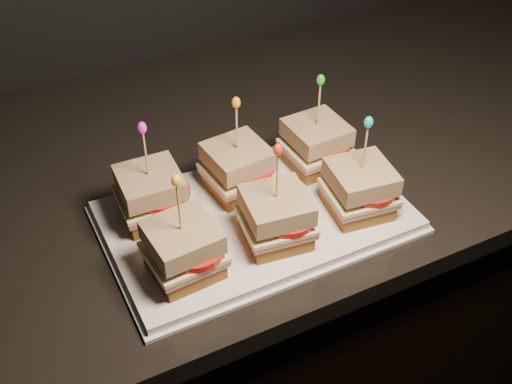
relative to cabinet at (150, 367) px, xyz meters
name	(u,v)px	position (x,y,z in m)	size (l,w,h in m)	color
cabinet	(150,367)	(0.00, 0.00, 0.00)	(2.12, 0.67, 0.90)	black
granite_slab	(117,191)	(0.00, 0.00, 0.47)	(2.16, 0.71, 0.03)	black
platter	(256,217)	(0.15, -0.18, 0.49)	(0.41, 0.26, 0.02)	white
platter_rim	(256,220)	(0.15, -0.18, 0.49)	(0.42, 0.27, 0.01)	white
sandwich_0_bread_bot	(153,209)	(0.02, -0.12, 0.51)	(0.08, 0.08, 0.02)	brown
sandwich_0_ham	(152,201)	(0.02, -0.12, 0.53)	(0.09, 0.09, 0.01)	#B35950
sandwich_0_cheese	(152,197)	(0.02, -0.12, 0.54)	(0.09, 0.09, 0.01)	beige
sandwich_0_tomato	(161,193)	(0.03, -0.12, 0.54)	(0.08, 0.08, 0.01)	red
sandwich_0_bread_top	(150,182)	(0.02, -0.12, 0.56)	(0.08, 0.08, 0.03)	brown
sandwich_0_pick	(146,156)	(0.02, -0.12, 0.61)	(0.00, 0.00, 0.09)	tan
sandwich_0_frill	(142,128)	(0.02, -0.12, 0.65)	(0.01, 0.01, 0.02)	#D323BD
sandwich_1_bread_bot	(238,182)	(0.15, -0.12, 0.51)	(0.08, 0.08, 0.02)	brown
sandwich_1_ham	(238,174)	(0.15, -0.12, 0.53)	(0.09, 0.09, 0.01)	#B35950
sandwich_1_cheese	(238,170)	(0.15, -0.12, 0.54)	(0.09, 0.09, 0.01)	beige
sandwich_1_tomato	(247,166)	(0.16, -0.12, 0.54)	(0.08, 0.08, 0.01)	red
sandwich_1_bread_top	(237,156)	(0.15, -0.12, 0.56)	(0.08, 0.08, 0.03)	brown
sandwich_1_pick	(237,131)	(0.15, -0.12, 0.61)	(0.00, 0.00, 0.09)	tan
sandwich_1_frill	(236,103)	(0.15, -0.12, 0.65)	(0.01, 0.01, 0.02)	orange
sandwich_2_bread_bot	(315,158)	(0.28, -0.12, 0.51)	(0.08, 0.08, 0.02)	brown
sandwich_2_ham	(315,150)	(0.28, -0.12, 0.53)	(0.09, 0.09, 0.01)	#B35950
sandwich_2_cheese	(316,146)	(0.28, -0.12, 0.54)	(0.09, 0.09, 0.01)	beige
sandwich_2_tomato	(325,142)	(0.30, -0.12, 0.54)	(0.08, 0.08, 0.01)	red
sandwich_2_bread_top	(317,132)	(0.28, -0.12, 0.56)	(0.08, 0.08, 0.03)	brown
sandwich_2_pick	(319,107)	(0.28, -0.12, 0.61)	(0.00, 0.00, 0.09)	tan
sandwich_2_frill	(321,80)	(0.28, -0.12, 0.65)	(0.01, 0.01, 0.02)	#16AE1B
sandwich_3_bread_bot	(185,264)	(0.02, -0.24, 0.51)	(0.08, 0.08, 0.02)	brown
sandwich_3_ham	(184,256)	(0.02, -0.24, 0.53)	(0.09, 0.09, 0.01)	#B35950
sandwich_3_cheese	(184,252)	(0.02, -0.24, 0.54)	(0.09, 0.09, 0.01)	beige
sandwich_3_tomato	(194,248)	(0.03, -0.24, 0.54)	(0.08, 0.08, 0.01)	red
sandwich_3_bread_top	(182,237)	(0.02, -0.24, 0.56)	(0.08, 0.08, 0.03)	brown
sandwich_3_pick	(179,210)	(0.02, -0.24, 0.61)	(0.00, 0.00, 0.09)	tan
sandwich_3_frill	(176,181)	(0.02, -0.24, 0.65)	(0.01, 0.01, 0.02)	yellow
sandwich_4_bread_bot	(276,232)	(0.15, -0.24, 0.51)	(0.08, 0.08, 0.02)	brown
sandwich_4_ham	(276,224)	(0.15, -0.24, 0.53)	(0.09, 0.09, 0.01)	#B35950
sandwich_4_cheese	(276,220)	(0.15, -0.24, 0.54)	(0.09, 0.09, 0.01)	beige
sandwich_4_tomato	(286,216)	(0.16, -0.24, 0.54)	(0.08, 0.08, 0.01)	red
sandwich_4_bread_top	(276,205)	(0.15, -0.24, 0.56)	(0.08, 0.08, 0.03)	brown
sandwich_4_pick	(277,179)	(0.15, -0.24, 0.61)	(0.00, 0.00, 0.09)	tan
sandwich_4_frill	(278,150)	(0.15, -0.24, 0.65)	(0.01, 0.01, 0.02)	red
sandwich_5_bread_bot	(358,203)	(0.28, -0.24, 0.51)	(0.08, 0.08, 0.02)	brown
sandwich_5_ham	(359,195)	(0.28, -0.24, 0.53)	(0.09, 0.09, 0.01)	#B35950
sandwich_5_cheese	(359,191)	(0.28, -0.24, 0.54)	(0.09, 0.09, 0.01)	beige
sandwich_5_tomato	(370,187)	(0.30, -0.24, 0.54)	(0.08, 0.08, 0.01)	red
sandwich_5_bread_top	(361,177)	(0.28, -0.24, 0.56)	(0.08, 0.08, 0.03)	brown
sandwich_5_pick	(365,151)	(0.28, -0.24, 0.61)	(0.00, 0.00, 0.09)	tan
sandwich_5_frill	(369,122)	(0.28, -0.24, 0.65)	(0.01, 0.01, 0.02)	#10A2BC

